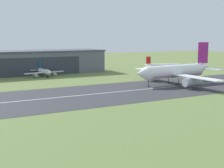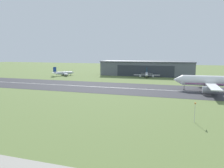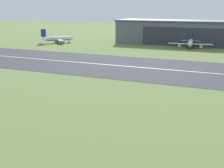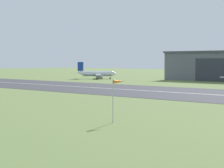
% 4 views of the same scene
% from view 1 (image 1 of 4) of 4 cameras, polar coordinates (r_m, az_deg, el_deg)
% --- Properties ---
extents(ground_plane, '(696.15, 696.15, 0.00)m').
position_cam_1_polar(ground_plane, '(62.18, 4.35, -12.78)').
color(ground_plane, olive).
extents(runway_strip, '(456.15, 44.96, 0.06)m').
position_cam_1_polar(runway_strip, '(117.63, -12.36, -2.68)').
color(runway_strip, '#333338').
rests_on(runway_strip, ground_plane).
extents(runway_centreline, '(410.54, 0.70, 0.01)m').
position_cam_1_polar(runway_centreline, '(117.62, -12.36, -2.66)').
color(runway_centreline, silver).
rests_on(runway_centreline, runway_strip).
extents(hangar_building, '(90.99, 24.98, 14.33)m').
position_cam_1_polar(hangar_building, '(199.13, -14.60, 3.89)').
color(hangar_building, slate).
rests_on(hangar_building, ground_plane).
extents(airplane_landing, '(45.24, 58.19, 20.00)m').
position_cam_1_polar(airplane_landing, '(152.76, 11.38, 2.20)').
color(airplane_landing, white).
rests_on(airplane_landing, ground_plane).
extents(airplane_parked_west, '(26.01, 21.32, 9.20)m').
position_cam_1_polar(airplane_parked_west, '(219.46, 9.44, 3.31)').
color(airplane_parked_west, white).
rests_on(airplane_parked_west, ground_plane).
extents(airplane_parked_centre, '(23.82, 17.84, 8.94)m').
position_cam_1_polar(airplane_parked_centre, '(182.25, -12.30, 2.20)').
color(airplane_parked_centre, white).
rests_on(airplane_parked_centre, ground_plane).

